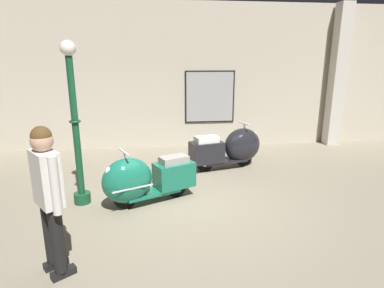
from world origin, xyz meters
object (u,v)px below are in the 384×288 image
object	(u,v)px
visitor_0	(48,192)
scooter_1	(232,148)
scooter_0	(142,179)
lamppost	(75,126)

from	to	relation	value
visitor_0	scooter_1	bearing A→B (deg)	13.83
scooter_0	visitor_0	distance (m)	2.03
lamppost	visitor_0	bearing A→B (deg)	-86.55
scooter_0	visitor_0	world-z (taller)	visitor_0
scooter_0	lamppost	distance (m)	1.40
visitor_0	lamppost	bearing A→B (deg)	57.66
scooter_1	visitor_0	distance (m)	4.50
scooter_1	visitor_0	xyz separation A→B (m)	(-2.90, -3.41, 0.54)
scooter_0	lamppost	size ratio (longest dim) A/B	0.62
scooter_0	lamppost	xyz separation A→B (m)	(-1.06, 0.18, 0.90)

